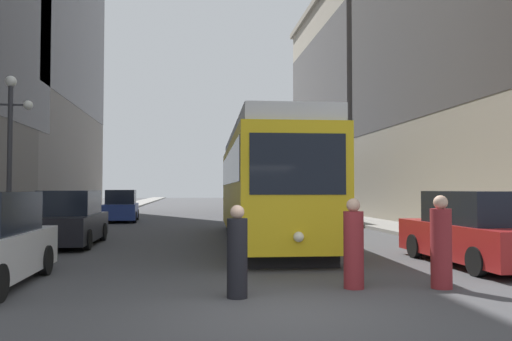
{
  "coord_description": "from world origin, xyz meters",
  "views": [
    {
      "loc": [
        -1.45,
        -7.69,
        1.88
      ],
      "look_at": [
        0.35,
        6.48,
        2.39
      ],
      "focal_mm": 35.78,
      "sensor_mm": 36.0,
      "label": 1
    }
  ],
  "objects_px": {
    "pedestrian_crossing_near": "(354,246)",
    "lamp_post_left_near": "(10,132)",
    "parked_car_right_far": "(475,231)",
    "pedestrian_crossing_far": "(441,245)",
    "transit_bus": "(294,188)",
    "parked_car_left_far": "(70,220)",
    "parked_car_left_mid": "(121,207)",
    "pedestrian_on_sidewalk": "(237,254)",
    "streetcar": "(265,183)"
  },
  "relations": [
    {
      "from": "transit_bus",
      "to": "lamp_post_left_near",
      "type": "relative_size",
      "value": 2.38
    },
    {
      "from": "parked_car_left_far",
      "to": "parked_car_right_far",
      "type": "bearing_deg",
      "value": -28.78
    },
    {
      "from": "streetcar",
      "to": "pedestrian_crossing_near",
      "type": "height_order",
      "value": "streetcar"
    },
    {
      "from": "streetcar",
      "to": "pedestrian_crossing_far",
      "type": "bearing_deg",
      "value": -74.98
    },
    {
      "from": "transit_bus",
      "to": "pedestrian_on_sidewalk",
      "type": "relative_size",
      "value": 8.11
    },
    {
      "from": "streetcar",
      "to": "pedestrian_on_sidewalk",
      "type": "relative_size",
      "value": 8.62
    },
    {
      "from": "parked_car_left_far",
      "to": "pedestrian_crossing_near",
      "type": "xyz_separation_m",
      "value": [
        7.06,
        -8.31,
        -0.05
      ]
    },
    {
      "from": "lamp_post_left_near",
      "to": "pedestrian_crossing_far",
      "type": "bearing_deg",
      "value": -38.31
    },
    {
      "from": "streetcar",
      "to": "parked_car_left_mid",
      "type": "xyz_separation_m",
      "value": [
        -6.63,
        12.03,
        -1.26
      ]
    },
    {
      "from": "streetcar",
      "to": "parked_car_right_far",
      "type": "distance_m",
      "value": 7.74
    },
    {
      "from": "parked_car_right_far",
      "to": "pedestrian_crossing_far",
      "type": "height_order",
      "value": "parked_car_right_far"
    },
    {
      "from": "transit_bus",
      "to": "parked_car_left_far",
      "type": "height_order",
      "value": "transit_bus"
    },
    {
      "from": "transit_bus",
      "to": "parked_car_right_far",
      "type": "height_order",
      "value": "transit_bus"
    },
    {
      "from": "pedestrian_crossing_near",
      "to": "pedestrian_crossing_far",
      "type": "height_order",
      "value": "pedestrian_crossing_far"
    },
    {
      "from": "parked_car_left_mid",
      "to": "pedestrian_crossing_far",
      "type": "xyz_separation_m",
      "value": [
        8.71,
        -20.94,
        -0.03
      ]
    },
    {
      "from": "parked_car_right_far",
      "to": "parked_car_left_mid",
      "type": "bearing_deg",
      "value": -59.89
    },
    {
      "from": "lamp_post_left_near",
      "to": "parked_car_right_far",
      "type": "bearing_deg",
      "value": -24.28
    },
    {
      "from": "transit_bus",
      "to": "pedestrian_crossing_far",
      "type": "height_order",
      "value": "transit_bus"
    },
    {
      "from": "transit_bus",
      "to": "pedestrian_on_sidewalk",
      "type": "height_order",
      "value": "transit_bus"
    },
    {
      "from": "pedestrian_on_sidewalk",
      "to": "lamp_post_left_near",
      "type": "relative_size",
      "value": 0.29
    },
    {
      "from": "parked_car_left_far",
      "to": "pedestrian_on_sidewalk",
      "type": "relative_size",
      "value": 2.91
    },
    {
      "from": "parked_car_left_far",
      "to": "parked_car_left_mid",
      "type": "bearing_deg",
      "value": 89.66
    },
    {
      "from": "pedestrian_crossing_near",
      "to": "lamp_post_left_near",
      "type": "height_order",
      "value": "lamp_post_left_near"
    },
    {
      "from": "parked_car_right_far",
      "to": "streetcar",
      "type": "bearing_deg",
      "value": -56.48
    },
    {
      "from": "parked_car_left_far",
      "to": "pedestrian_crossing_near",
      "type": "height_order",
      "value": "parked_car_left_far"
    },
    {
      "from": "pedestrian_crossing_far",
      "to": "pedestrian_crossing_near",
      "type": "bearing_deg",
      "value": 87.44
    },
    {
      "from": "parked_car_right_far",
      "to": "lamp_post_left_near",
      "type": "xyz_separation_m",
      "value": [
        -12.82,
        5.78,
        2.89
      ]
    },
    {
      "from": "parked_car_left_mid",
      "to": "pedestrian_crossing_near",
      "type": "height_order",
      "value": "parked_car_left_mid"
    },
    {
      "from": "transit_bus",
      "to": "parked_car_left_far",
      "type": "xyz_separation_m",
      "value": [
        -10.56,
        -14.61,
        -1.1
      ]
    },
    {
      "from": "pedestrian_crossing_near",
      "to": "lamp_post_left_near",
      "type": "bearing_deg",
      "value": 163.78
    },
    {
      "from": "pedestrian_crossing_far",
      "to": "pedestrian_on_sidewalk",
      "type": "height_order",
      "value": "pedestrian_crossing_far"
    },
    {
      "from": "parked_car_left_mid",
      "to": "parked_car_right_far",
      "type": "xyz_separation_m",
      "value": [
        10.92,
        -18.35,
        0.0
      ]
    },
    {
      "from": "parked_car_right_far",
      "to": "pedestrian_crossing_near",
      "type": "xyz_separation_m",
      "value": [
        -3.86,
        -2.39,
        -0.05
      ]
    },
    {
      "from": "parked_car_left_mid",
      "to": "pedestrian_crossing_far",
      "type": "relative_size",
      "value": 2.47
    },
    {
      "from": "parked_car_left_far",
      "to": "lamp_post_left_near",
      "type": "height_order",
      "value": "lamp_post_left_near"
    },
    {
      "from": "pedestrian_crossing_near",
      "to": "pedestrian_on_sidewalk",
      "type": "bearing_deg",
      "value": -140.11
    },
    {
      "from": "transit_bus",
      "to": "parked_car_right_far",
      "type": "relative_size",
      "value": 2.68
    },
    {
      "from": "parked_car_left_mid",
      "to": "pedestrian_on_sidewalk",
      "type": "distance_m",
      "value": 21.83
    },
    {
      "from": "parked_car_left_mid",
      "to": "pedestrian_crossing_far",
      "type": "height_order",
      "value": "parked_car_left_mid"
    },
    {
      "from": "streetcar",
      "to": "pedestrian_on_sidewalk",
      "type": "bearing_deg",
      "value": -99.26
    },
    {
      "from": "parked_car_left_far",
      "to": "pedestrian_crossing_far",
      "type": "distance_m",
      "value": 12.17
    },
    {
      "from": "parked_car_left_far",
      "to": "pedestrian_crossing_far",
      "type": "relative_size",
      "value": 2.64
    },
    {
      "from": "streetcar",
      "to": "pedestrian_crossing_near",
      "type": "xyz_separation_m",
      "value": [
        0.43,
        -8.71,
        -1.31
      ]
    },
    {
      "from": "parked_car_right_far",
      "to": "lamp_post_left_near",
      "type": "height_order",
      "value": "lamp_post_left_near"
    },
    {
      "from": "parked_car_left_far",
      "to": "lamp_post_left_near",
      "type": "distance_m",
      "value": 3.46
    },
    {
      "from": "transit_bus",
      "to": "pedestrian_on_sidewalk",
      "type": "bearing_deg",
      "value": -101.52
    },
    {
      "from": "parked_car_left_mid",
      "to": "pedestrian_on_sidewalk",
      "type": "bearing_deg",
      "value": -80.59
    },
    {
      "from": "streetcar",
      "to": "pedestrian_crossing_far",
      "type": "distance_m",
      "value": 9.24
    },
    {
      "from": "pedestrian_crossing_near",
      "to": "lamp_post_left_near",
      "type": "xyz_separation_m",
      "value": [
        -8.96,
        8.18,
        2.94
      ]
    },
    {
      "from": "parked_car_right_far",
      "to": "pedestrian_on_sidewalk",
      "type": "relative_size",
      "value": 3.03
    }
  ]
}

